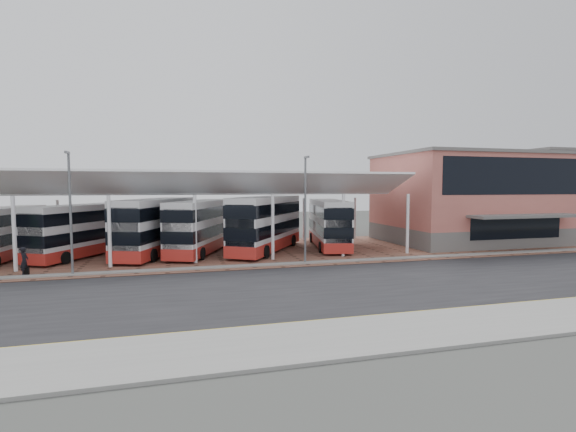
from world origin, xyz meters
name	(u,v)px	position (x,y,z in m)	size (l,w,h in m)	color
ground	(305,284)	(0.00, 0.00, 0.00)	(140.00, 140.00, 0.00)	#3D3F3B
road	(310,288)	(0.00, -1.00, 0.01)	(120.00, 14.00, 0.02)	black
forecourt	(283,250)	(2.00, 13.00, 0.03)	(72.00, 16.00, 0.06)	brown
sidewalk	(374,334)	(0.00, -9.00, 0.07)	(120.00, 4.00, 0.14)	gray
north_kerb	(280,264)	(0.00, 6.20, 0.07)	(120.00, 0.80, 0.14)	gray
yellow_line_near	(353,319)	(0.00, -7.00, 0.03)	(120.00, 0.12, 0.01)	yellow
yellow_line_far	(350,317)	(0.00, -6.70, 0.03)	(120.00, 0.12, 0.01)	yellow
canopy	(192,187)	(-6.00, 13.94, 5.80)	(37.00, 11.63, 7.07)	white
terminal	(473,198)	(23.00, 13.92, 4.66)	(18.40, 14.40, 9.25)	#64615E
warehouse	(572,191)	(48.00, 24.00, 5.15)	(30.50, 20.50, 10.25)	slate
lamp_west	(70,209)	(-14.00, 6.27, 4.36)	(0.16, 0.90, 8.07)	slate
lamp_east	(305,206)	(2.00, 6.27, 4.36)	(0.16, 0.90, 8.07)	slate
bus_0	(3,234)	(-20.54, 13.73, 2.12)	(3.75, 10.27, 4.14)	silver
bus_1	(83,231)	(-14.85, 14.01, 2.20)	(7.12, 10.32, 4.31)	silver
bus_2	(156,227)	(-9.02, 13.56, 2.42)	(6.63, 11.69, 4.74)	silver
bus_3	(201,227)	(-5.29, 13.43, 2.33)	(6.52, 11.21, 4.56)	silver
bus_4	(266,224)	(0.45, 12.92, 2.49)	(8.68, 11.45, 4.88)	silver
bus_5	(329,224)	(6.69, 13.74, 2.29)	(4.65, 11.17, 4.49)	silver
pedestrian	(24,261)	(-16.98, 6.96, 0.98)	(0.67, 0.44, 1.84)	black
suitcase	(26,271)	(-16.93, 7.07, 0.33)	(0.31, 0.22, 0.54)	black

